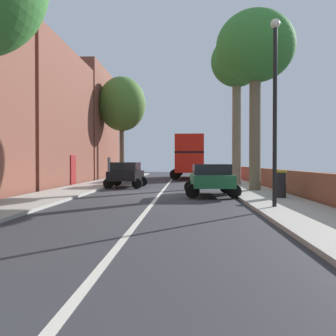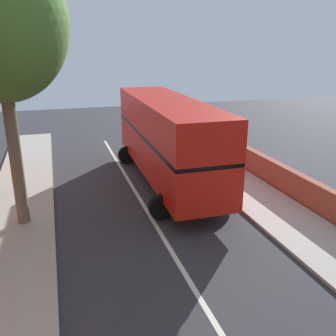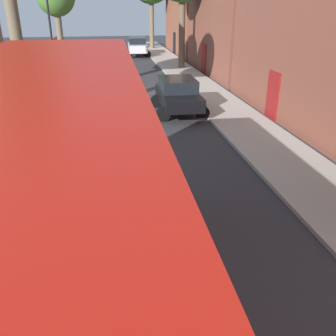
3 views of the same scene
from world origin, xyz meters
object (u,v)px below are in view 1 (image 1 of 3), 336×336
at_px(double_decker_bus, 190,155).
at_px(street_tree_right_1, 237,65).
at_px(street_tree_left_0, 122,104).
at_px(litter_bin_right, 280,184).
at_px(lamppost_right, 275,97).
at_px(parked_car_green_right_1, 211,177).
at_px(street_tree_right_5, 255,49).
at_px(parked_car_black_left_2, 126,173).

xyz_separation_m(double_decker_bus, street_tree_right_1, (3.05, -11.61, 5.80)).
xyz_separation_m(street_tree_left_0, litter_bin_right, (9.97, -18.32, -6.33)).
relative_size(double_decker_bus, street_tree_right_1, 1.07).
distance_m(street_tree_right_1, lamppost_right, 13.22).
bearing_deg(parked_car_green_right_1, street_tree_right_5, 42.02).
xyz_separation_m(street_tree_right_1, street_tree_right_5, (0.29, -5.01, -0.45)).
xyz_separation_m(parked_car_green_right_1, street_tree_right_1, (2.25, 7.30, 7.26)).
bearing_deg(street_tree_right_1, double_decker_bus, 104.72).
relative_size(parked_car_green_right_1, street_tree_right_1, 0.44).
height_order(street_tree_right_5, lamppost_right, street_tree_right_5).
distance_m(parked_car_green_right_1, parked_car_black_left_2, 7.50).
height_order(lamppost_right, litter_bin_right, lamppost_right).
relative_size(street_tree_left_0, litter_bin_right, 8.19).
distance_m(double_decker_bus, litter_bin_right, 21.24).
relative_size(street_tree_left_0, street_tree_right_5, 0.98).
bearing_deg(street_tree_left_0, street_tree_right_1, -43.90).
relative_size(double_decker_bus, parked_car_black_left_2, 2.72).
height_order(double_decker_bus, street_tree_right_1, street_tree_right_1).
bearing_deg(lamppost_right, street_tree_right_5, 84.35).
height_order(parked_car_green_right_1, lamppost_right, lamppost_right).
bearing_deg(lamppost_right, parked_car_green_right_1, 109.13).
distance_m(street_tree_right_5, lamppost_right, 8.46).
height_order(parked_car_black_left_2, street_tree_right_1, street_tree_right_1).
distance_m(parked_car_black_left_2, street_tree_left_0, 12.58).
bearing_deg(litter_bin_right, parked_car_green_right_1, 145.07).
bearing_deg(street_tree_right_1, street_tree_left_0, 136.10).
relative_size(parked_car_green_right_1, parked_car_black_left_2, 1.11).
height_order(double_decker_bus, parked_car_green_right_1, double_decker_bus).
relative_size(parked_car_green_right_1, litter_bin_right, 3.80).
bearing_deg(street_tree_right_5, litter_bin_right, -86.47).
distance_m(parked_car_green_right_1, street_tree_right_5, 7.62).
bearing_deg(lamppost_right, double_decker_bus, 96.16).
bearing_deg(parked_car_green_right_1, litter_bin_right, -34.93).
distance_m(double_decker_bus, street_tree_left_0, 8.30).
bearing_deg(lamppost_right, street_tree_left_0, 112.61).
height_order(parked_car_green_right_1, street_tree_right_1, street_tree_right_1).
xyz_separation_m(double_decker_bus, parked_car_black_left_2, (-4.20, -13.32, -1.44)).
bearing_deg(street_tree_left_0, parked_car_black_left_2, -78.60).
xyz_separation_m(parked_car_green_right_1, litter_bin_right, (2.80, -1.95, -0.18)).
relative_size(street_tree_left_0, lamppost_right, 1.50).
distance_m(street_tree_left_0, street_tree_right_5, 17.12).
bearing_deg(parked_car_black_left_2, street_tree_right_1, 13.24).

